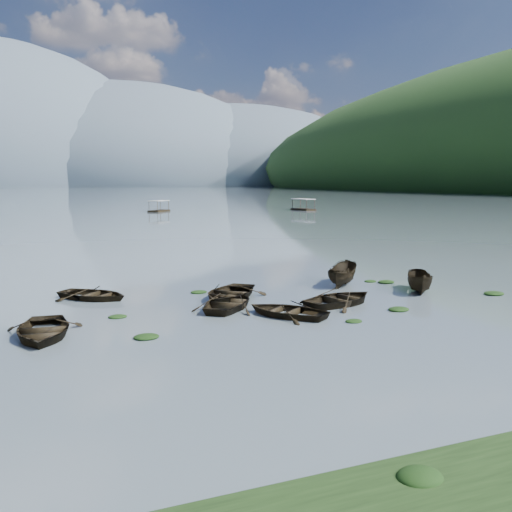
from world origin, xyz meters
name	(u,v)px	position (x,y,z in m)	size (l,w,h in m)	color
ground_plane	(357,331)	(0.00, 0.00, 0.00)	(2400.00, 2400.00, 0.00)	slate
haze_mtn_c	(123,186)	(140.00, 900.00, 0.00)	(520.00, 520.00, 260.00)	#475666
haze_mtn_d	(229,185)	(320.00, 900.00, 0.00)	(520.00, 520.00, 220.00)	#475666
rowboat_0	(43,337)	(-13.33, 4.42, 0.00)	(3.42, 4.78, 0.99)	black
rowboat_1	(230,308)	(-3.73, 6.78, 0.00)	(3.31, 4.63, 0.96)	black
rowboat_3	(287,316)	(-1.66, 3.91, 0.00)	(3.09, 4.33, 0.90)	black
rowboat_4	(341,304)	(2.29, 5.21, 0.00)	(3.40, 4.75, 0.98)	black
rowboat_5	(420,292)	(8.72, 6.48, 0.00)	(1.48, 3.94, 1.52)	black
rowboat_6	(93,299)	(-10.28, 11.98, 0.00)	(3.12, 4.37, 0.90)	black
rowboat_7	(229,299)	(-2.94, 9.00, 0.00)	(3.62, 5.07, 1.05)	black
rowboat_8	(342,285)	(5.47, 10.38, 0.00)	(1.59, 4.22, 1.63)	black
weed_clump_0	(146,338)	(-9.16, 2.45, 0.00)	(1.12, 0.92, 0.25)	black
weed_clump_1	(354,322)	(0.77, 1.46, 0.00)	(0.86, 0.69, 0.19)	black
weed_clump_2	(399,311)	(4.30, 2.66, 0.00)	(1.16, 0.92, 0.25)	black
weed_clump_3	(370,282)	(7.86, 10.59, 0.00)	(0.85, 0.72, 0.19)	black
weed_clump_4	(494,295)	(12.23, 3.97, 0.00)	(1.29, 1.02, 0.27)	black
weed_clump_5	(118,317)	(-9.70, 6.81, 0.00)	(0.94, 0.76, 0.20)	black
weed_clump_6	(199,293)	(-4.07, 11.36, 0.00)	(1.02, 0.85, 0.21)	black
weed_clump_7	(386,283)	(8.58, 9.80, 0.00)	(1.17, 0.93, 0.25)	black
pontoon_centre	(159,212)	(15.11, 105.13, 0.00)	(2.61, 6.27, 2.40)	black
pontoon_right	(303,210)	(47.93, 98.16, 0.00)	(2.82, 6.76, 2.59)	black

